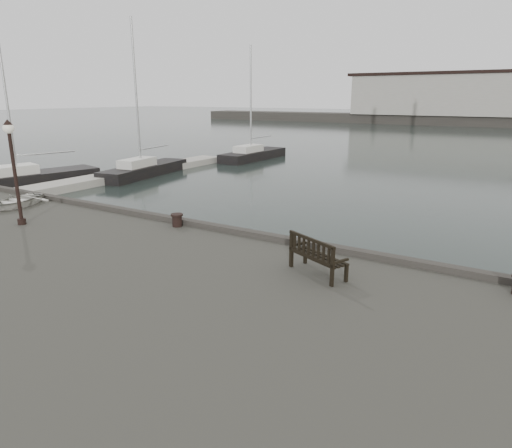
{
  "coord_description": "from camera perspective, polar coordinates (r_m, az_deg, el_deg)",
  "views": [
    {
      "loc": [
        5.6,
        -11.71,
        5.79
      ],
      "look_at": [
        -1.3,
        -0.5,
        2.1
      ],
      "focal_mm": 32.0,
      "sensor_mm": 36.0,
      "label": 1
    }
  ],
  "objects": [
    {
      "name": "lamp_post",
      "position": [
        17.18,
        -28.13,
        7.25
      ],
      "size": [
        0.35,
        0.35,
        3.52
      ],
      "rotation": [
        0.0,
        0.0,
        -0.36
      ],
      "color": "black",
      "rests_on": "quay"
    },
    {
      "name": "yacht_a",
      "position": [
        34.64,
        -26.82,
        4.77
      ],
      "size": [
        4.62,
        9.81,
        13.0
      ],
      "rotation": [
        0.0,
        0.0,
        -0.23
      ],
      "color": "black",
      "rests_on": "ground"
    },
    {
      "name": "ground",
      "position": [
        14.21,
        5.59,
        -8.46
      ],
      "size": [
        400.0,
        400.0,
        0.0
      ],
      "primitive_type": "plane",
      "color": "black",
      "rests_on": "ground"
    },
    {
      "name": "dinghy",
      "position": [
        20.46,
        -27.68,
        2.63
      ],
      "size": [
        2.37,
        2.79,
        0.49
      ],
      "primitive_type": "imported",
      "rotation": [
        0.0,
        0.0,
        0.33
      ],
      "color": "silver",
      "rests_on": "quay"
    },
    {
      "name": "pontoon",
      "position": [
        34.02,
        -17.91,
        5.54
      ],
      "size": [
        2.0,
        24.0,
        0.5
      ],
      "primitive_type": "cube",
      "color": "#A9A49C",
      "rests_on": "ground"
    },
    {
      "name": "yacht_d",
      "position": [
        43.81,
        -0.32,
        8.38
      ],
      "size": [
        2.42,
        8.5,
        10.8
      ],
      "rotation": [
        0.0,
        0.0,
        -0.02
      ],
      "color": "black",
      "rests_on": "ground"
    },
    {
      "name": "yacht_c",
      "position": [
        35.65,
        -13.71,
        6.28
      ],
      "size": [
        3.29,
        8.78,
        11.68
      ],
      "rotation": [
        0.0,
        0.0,
        0.15
      ],
      "color": "black",
      "rests_on": "ground"
    },
    {
      "name": "bollard_left",
      "position": [
        15.56,
        -9.84,
        0.48
      ],
      "size": [
        0.42,
        0.42,
        0.43
      ],
      "primitive_type": "cylinder",
      "rotation": [
        0.0,
        0.0,
        -0.03
      ],
      "color": "black",
      "rests_on": "quay"
    },
    {
      "name": "bench",
      "position": [
        11.31,
        7.63,
        -4.83
      ],
      "size": [
        1.71,
        1.18,
        0.93
      ],
      "rotation": [
        0.0,
        0.0,
        -0.43
      ],
      "color": "black",
      "rests_on": "quay"
    },
    {
      "name": "breakwater",
      "position": [
        104.21,
        26.8,
        13.23
      ],
      "size": [
        140.0,
        9.5,
        12.2
      ],
      "color": "#383530",
      "rests_on": "ground"
    }
  ]
}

